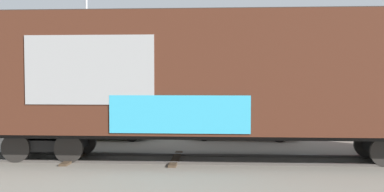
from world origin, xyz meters
name	(u,v)px	position (x,y,z in m)	size (l,w,h in m)	color
ground_plane	(206,160)	(0.00, 0.00, 0.00)	(260.00, 260.00, 0.00)	slate
track	(234,159)	(0.89, -0.02, 0.04)	(59.99, 5.30, 0.08)	#4C4742
freight_car	(222,76)	(0.51, 0.00, 2.74)	(17.46, 4.06, 4.88)	#472316
flagpole	(86,17)	(-6.44, 10.44, 6.09)	(0.65, 1.40, 9.65)	silver
hillside	(194,70)	(-0.01, 69.16, 4.12)	(112.70, 29.70, 12.72)	silver
parked_car_green	(102,120)	(-4.41, 4.84, 0.82)	(4.15, 1.94, 1.65)	#1E5933
parked_car_white	(240,119)	(1.64, 4.88, 0.84)	(4.80, 2.37, 1.66)	silver
parked_car_red	(372,118)	(7.62, 5.17, 0.85)	(4.78, 2.46, 1.70)	#B21E1E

